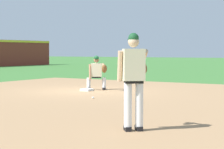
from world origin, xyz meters
TOP-DOWN VIEW (x-y plane):
  - ground_plane at (0.00, 0.00)m, footprint 160.00×160.00m
  - infield_dirt_patch at (-3.16, -2.74)m, footprint 18.00×18.00m
  - first_base_bag at (0.00, 0.00)m, footprint 0.38×0.38m
  - baseball at (-2.11, -1.71)m, footprint 0.07×0.07m
  - pitcher at (-6.28, -5.46)m, footprint 0.85×0.56m
  - first_baseman at (0.55, -0.10)m, footprint 0.78×1.07m

SIDE VIEW (x-z plane):
  - ground_plane at x=0.00m, z-range 0.00..0.00m
  - infield_dirt_patch at x=-3.16m, z-range 0.00..0.01m
  - baseball at x=-2.11m, z-range 0.00..0.07m
  - first_base_bag at x=0.00m, z-range 0.00..0.09m
  - first_baseman at x=0.55m, z-range 0.06..1.40m
  - pitcher at x=-6.28m, z-range 0.13..1.99m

